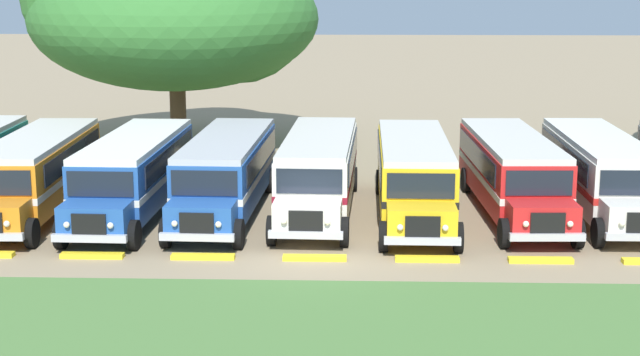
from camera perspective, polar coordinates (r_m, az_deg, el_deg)
ground_plane at (r=30.63m, az=-0.28°, el=-4.58°), size 220.00×220.00×0.00m
foreground_grass_strip at (r=23.14m, az=-1.07°, el=-10.25°), size 80.00×10.65×0.01m
parked_bus_slot_1 at (r=37.27m, az=-16.50°, el=0.44°), size 2.98×10.88×2.82m
parked_bus_slot_2 at (r=36.23m, az=-11.01°, el=0.40°), size 2.93×10.87×2.82m
parked_bus_slot_3 at (r=35.86m, az=-5.59°, el=0.45°), size 3.01×10.88×2.82m
parked_bus_slot_4 at (r=35.95m, az=-0.08°, el=0.54°), size 3.01×10.88×2.82m
parked_bus_slot_5 at (r=35.45m, az=5.61°, el=0.31°), size 2.78×10.85×2.82m
parked_bus_slot_6 at (r=36.43m, az=11.37°, el=0.45°), size 3.03×10.89×2.82m
parked_bus_slot_7 at (r=37.23m, az=16.32°, el=0.44°), size 2.68×10.84×2.82m
curb_wheelstop_2 at (r=31.11m, az=-13.41°, el=-4.51°), size 2.00×0.36×0.15m
curb_wheelstop_3 at (r=30.38m, az=-6.98°, el=-4.67°), size 2.00×0.36×0.15m
curb_wheelstop_4 at (r=30.04m, az=-0.32°, el=-4.78°), size 2.00×0.36×0.15m
curb_wheelstop_5 at (r=30.10m, az=6.40°, el=-4.81°), size 2.00×0.36×0.15m
curb_wheelstop_6 at (r=30.58m, az=13.00°, el=-4.79°), size 2.00×0.36×0.15m
broad_shade_tree at (r=48.92m, az=-8.40°, el=9.63°), size 14.21×15.45×11.15m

